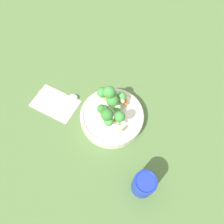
# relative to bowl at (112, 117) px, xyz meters

# --- Properties ---
(ground_plane) EXTENTS (3.00, 3.00, 0.00)m
(ground_plane) POSITION_rel_bowl_xyz_m (0.00, 0.00, -0.02)
(ground_plane) COLOR #4C6B38
(bowl) EXTENTS (0.23, 0.23, 0.04)m
(bowl) POSITION_rel_bowl_xyz_m (0.00, 0.00, 0.00)
(bowl) COLOR silver
(bowl) RESTS_ON ground_plane
(pasta_salad) EXTENTS (0.18, 0.13, 0.10)m
(pasta_salad) POSITION_rel_bowl_xyz_m (0.01, -0.00, 0.07)
(pasta_salad) COLOR #8CB766
(pasta_salad) RESTS_ON bowl
(cup) EXTENTS (0.07, 0.07, 0.11)m
(cup) POSITION_rel_bowl_xyz_m (-0.25, 0.04, 0.03)
(cup) COLOR #192DAD
(cup) RESTS_ON ground_plane
(napkin) EXTENTS (0.20, 0.18, 0.01)m
(napkin) POSITION_rel_bowl_xyz_m (0.17, 0.15, -0.02)
(napkin) COLOR beige
(napkin) RESTS_ON ground_plane
(spoon) EXTENTS (0.12, 0.13, 0.01)m
(spoon) POSITION_rel_bowl_xyz_m (0.18, 0.10, -0.01)
(spoon) COLOR silver
(spoon) RESTS_ON napkin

